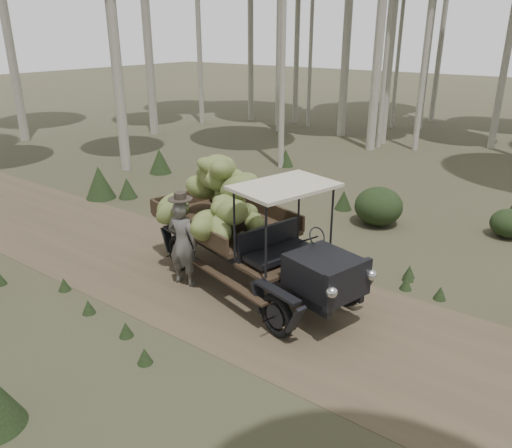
% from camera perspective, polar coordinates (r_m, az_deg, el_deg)
% --- Properties ---
extents(ground, '(120.00, 120.00, 0.00)m').
position_cam_1_polar(ground, '(10.25, 3.27, -9.78)').
color(ground, '#473D2B').
rests_on(ground, ground).
extents(dirt_track, '(70.00, 4.00, 0.01)m').
position_cam_1_polar(dirt_track, '(10.24, 3.27, -9.76)').
color(dirt_track, brown).
rests_on(dirt_track, ground).
extents(banana_truck, '(5.80, 3.40, 2.81)m').
position_cam_1_polar(banana_truck, '(10.88, -2.64, 1.64)').
color(banana_truck, black).
rests_on(banana_truck, ground).
extents(farmer, '(0.78, 0.60, 2.13)m').
position_cam_1_polar(farmer, '(10.90, -8.38, -2.04)').
color(farmer, '#54514D').
rests_on(farmer, ground).
extents(undergrowth, '(20.80, 22.04, 1.35)m').
position_cam_1_polar(undergrowth, '(8.68, -2.34, -12.01)').
color(undergrowth, '#233319').
rests_on(undergrowth, ground).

